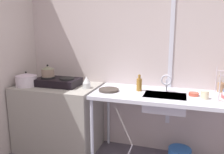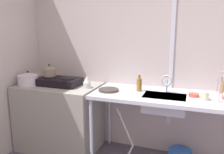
% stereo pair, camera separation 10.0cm
% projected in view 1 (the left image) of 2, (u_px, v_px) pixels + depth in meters
% --- Properties ---
extents(wall_back, '(4.52, 0.10, 2.62)m').
position_uv_depth(wall_back, '(165.00, 52.00, 2.83)').
color(wall_back, '#BAABAB').
rests_on(wall_back, ground).
extents(wall_metal_strip, '(0.05, 0.01, 2.10)m').
position_uv_depth(wall_metal_strip, '(171.00, 41.00, 2.73)').
color(wall_metal_strip, silver).
extents(counter_concrete, '(1.04, 0.68, 0.87)m').
position_uv_depth(counter_concrete, '(59.00, 117.00, 3.03)').
color(counter_concrete, gray).
rests_on(counter_concrete, ground).
extents(counter_sink, '(1.76, 0.68, 0.87)m').
position_uv_depth(counter_sink, '(171.00, 99.00, 2.53)').
color(counter_sink, silver).
rests_on(counter_sink, ground).
extents(stove, '(0.57, 0.33, 0.11)m').
position_uv_depth(stove, '(58.00, 82.00, 2.93)').
color(stove, black).
rests_on(stove, counter_concrete).
extents(pot_on_left_burner, '(0.17, 0.17, 0.16)m').
position_uv_depth(pot_on_left_burner, '(48.00, 71.00, 2.94)').
color(pot_on_left_burner, '#7F6A5C').
rests_on(pot_on_left_burner, stove).
extents(pot_beside_stove, '(0.27, 0.27, 0.19)m').
position_uv_depth(pot_beside_stove, '(26.00, 80.00, 2.90)').
color(pot_beside_stove, silver).
rests_on(pot_beside_stove, counter_concrete).
extents(percolator, '(0.10, 0.10, 0.15)m').
position_uv_depth(percolator, '(87.00, 82.00, 2.79)').
color(percolator, silver).
rests_on(percolator, counter_concrete).
extents(sink_basin, '(0.46, 0.30, 0.18)m').
position_uv_depth(sink_basin, '(164.00, 103.00, 2.52)').
color(sink_basin, silver).
rests_on(sink_basin, counter_sink).
extents(faucet, '(0.13, 0.07, 0.21)m').
position_uv_depth(faucet, '(166.00, 81.00, 2.60)').
color(faucet, silver).
rests_on(faucet, counter_sink).
extents(frying_pan, '(0.24, 0.24, 0.03)m').
position_uv_depth(frying_pan, '(109.00, 90.00, 2.67)').
color(frying_pan, '#39312C').
rests_on(frying_pan, counter_sink).
extents(cup_by_rack, '(0.08, 0.08, 0.08)m').
position_uv_depth(cup_by_rack, '(205.00, 95.00, 2.36)').
color(cup_by_rack, beige).
rests_on(cup_by_rack, counter_sink).
extents(small_bowl_on_drainboard, '(0.11, 0.11, 0.04)m').
position_uv_depth(small_bowl_on_drainboard, '(194.00, 94.00, 2.47)').
color(small_bowl_on_drainboard, '#BE4F3C').
rests_on(small_bowl_on_drainboard, counter_sink).
extents(bottle_by_sink, '(0.06, 0.06, 0.19)m').
position_uv_depth(bottle_by_sink, '(139.00, 84.00, 2.67)').
color(bottle_by_sink, olive).
rests_on(bottle_by_sink, counter_sink).
extents(utensil_jar, '(0.07, 0.07, 0.20)m').
position_uv_depth(utensil_jar, '(221.00, 87.00, 2.62)').
color(utensil_jar, '#9F7452').
rests_on(utensil_jar, counter_sink).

